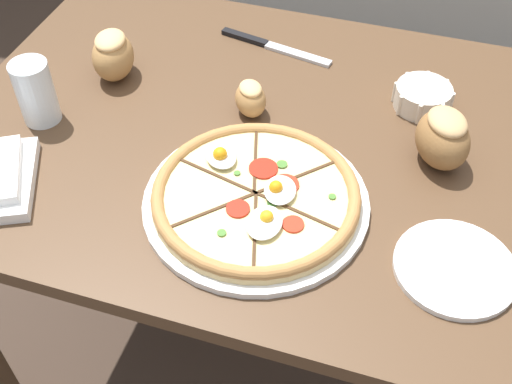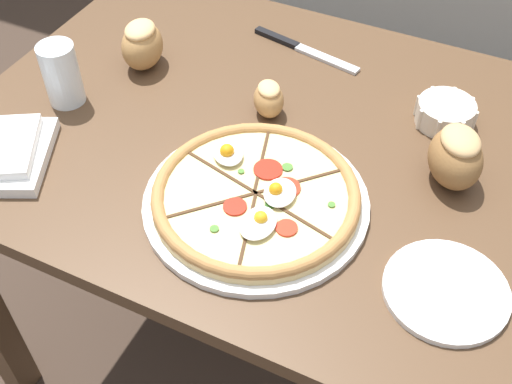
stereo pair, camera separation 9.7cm
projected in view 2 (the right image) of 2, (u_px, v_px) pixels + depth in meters
The scene contains 10 objects.
ground_plane at pixel (276, 348), 1.65m from camera, with size 12.00×12.00×0.00m, color #3D2D23.
dining_table at pixel (283, 181), 1.20m from camera, with size 1.15×0.81×0.73m.
pizza at pixel (256, 197), 1.00m from camera, with size 0.36×0.36×0.05m.
ramekin_bowl at pixel (445, 113), 1.13m from camera, with size 0.11×0.11×0.04m.
bread_piece_near at pixel (142, 44), 1.23m from camera, with size 0.10×0.12×0.09m.
bread_piece_mid at pixel (269, 98), 1.14m from camera, with size 0.08×0.09×0.06m.
bread_piece_far at pixel (456, 156), 1.01m from camera, with size 0.13×0.14×0.10m.
knife_main at pixel (304, 49), 1.30m from camera, with size 0.24×0.07×0.01m.
water_glass at pixel (62, 77), 1.16m from camera, with size 0.07×0.07×0.12m.
side_saucer at pixel (446, 291), 0.89m from camera, with size 0.18×0.18×0.01m.
Camera 2 is at (0.32, -0.78, 1.48)m, focal length 45.00 mm.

